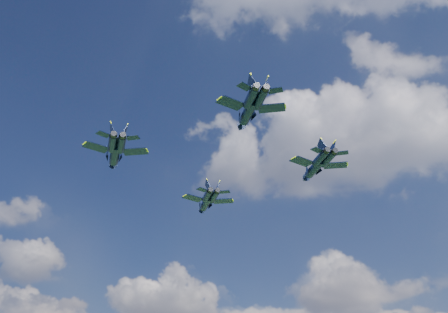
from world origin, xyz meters
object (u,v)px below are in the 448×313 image
at_px(jet_lead, 206,203).
at_px(jet_left, 115,155).
at_px(jet_right, 314,168).
at_px(jet_slot, 248,113).

xyz_separation_m(jet_lead, jet_left, (-6.28, -27.01, 0.97)).
bearing_deg(jet_lead, jet_right, -47.62).
distance_m(jet_lead, jet_slot, 39.48).
bearing_deg(jet_lead, jet_left, -141.83).
distance_m(jet_left, jet_slot, 29.97).
bearing_deg(jet_slot, jet_left, 133.55).
distance_m(jet_lead, jet_left, 27.75).
height_order(jet_lead, jet_left, jet_left).
xyz_separation_m(jet_lead, jet_slot, (23.29, -31.87, 0.20)).
distance_m(jet_left, jet_right, 40.08).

